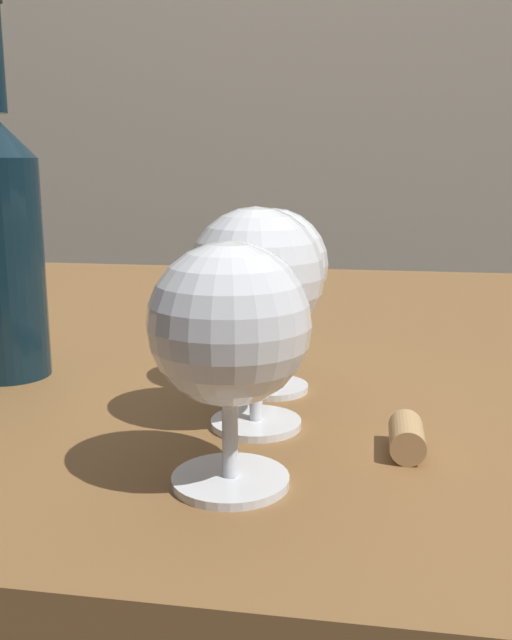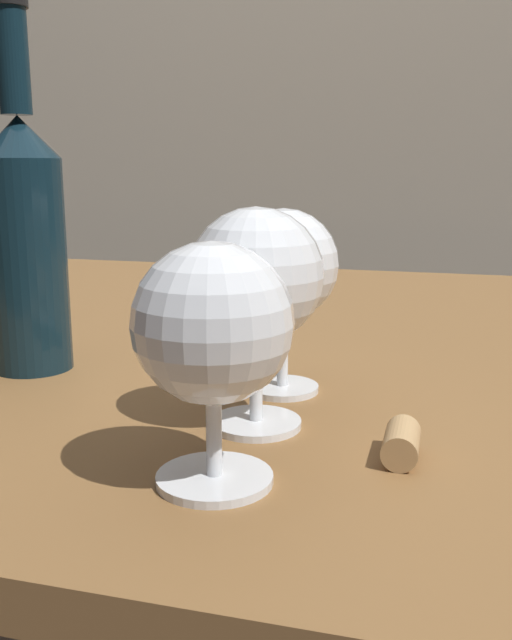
% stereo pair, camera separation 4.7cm
% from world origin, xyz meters
% --- Properties ---
extents(back_wall, '(5.00, 0.08, 2.60)m').
position_xyz_m(back_wall, '(0.00, 1.19, 1.30)').
color(back_wall, '#B2A893').
rests_on(back_wall, ground_plane).
extents(dining_table, '(1.49, 0.97, 0.73)m').
position_xyz_m(dining_table, '(0.00, 0.00, 0.65)').
color(dining_table, brown).
rests_on(dining_table, ground_plane).
extents(wine_glass_rose, '(0.09, 0.09, 0.14)m').
position_xyz_m(wine_glass_rose, '(0.07, -0.37, 0.82)').
color(wine_glass_rose, white).
rests_on(wine_glass_rose, dining_table).
extents(wine_glass_merlot, '(0.09, 0.09, 0.15)m').
position_xyz_m(wine_glass_merlot, '(0.07, -0.28, 0.83)').
color(wine_glass_merlot, white).
rests_on(wine_glass_merlot, dining_table).
extents(wine_glass_cabernet, '(0.09, 0.09, 0.15)m').
position_xyz_m(wine_glass_cabernet, '(0.07, -0.20, 0.83)').
color(wine_glass_cabernet, white).
rests_on(wine_glass_cabernet, dining_table).
extents(wine_bottle, '(0.07, 0.07, 0.31)m').
position_xyz_m(wine_bottle, '(-0.16, -0.19, 0.85)').
color(wine_bottle, '#0F232D').
rests_on(wine_bottle, dining_table).
extents(cork, '(0.02, 0.04, 0.02)m').
position_xyz_m(cork, '(0.17, -0.31, 0.74)').
color(cork, tan).
rests_on(cork, dining_table).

